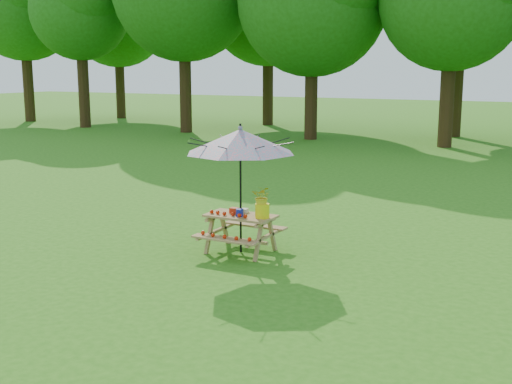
% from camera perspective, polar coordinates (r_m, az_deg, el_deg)
% --- Properties ---
extents(ground, '(120.00, 120.00, 0.00)m').
position_cam_1_polar(ground, '(8.05, -21.76, -13.07)').
color(ground, '#2E7215').
rests_on(ground, ground).
extents(picnic_table, '(1.20, 1.32, 0.67)m').
position_cam_1_polar(picnic_table, '(11.19, -1.37, -3.76)').
color(picnic_table, '#A7704B').
rests_on(picnic_table, ground).
extents(patio_umbrella, '(2.14, 2.14, 2.25)m').
position_cam_1_polar(patio_umbrella, '(10.89, -1.40, 4.53)').
color(patio_umbrella, black).
rests_on(patio_umbrella, ground).
extents(produce_bins, '(0.34, 0.43, 0.13)m').
position_cam_1_polar(produce_bins, '(11.12, -1.53, -1.74)').
color(produce_bins, red).
rests_on(produce_bins, picnic_table).
extents(tomatoes_row, '(0.77, 0.13, 0.07)m').
position_cam_1_polar(tomatoes_row, '(11.02, -2.51, -1.97)').
color(tomatoes_row, red).
rests_on(tomatoes_row, picnic_table).
extents(flower_bucket, '(0.38, 0.35, 0.55)m').
position_cam_1_polar(flower_bucket, '(10.82, 0.57, -0.80)').
color(flower_bucket, '#FFE90D').
rests_on(flower_bucket, picnic_table).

